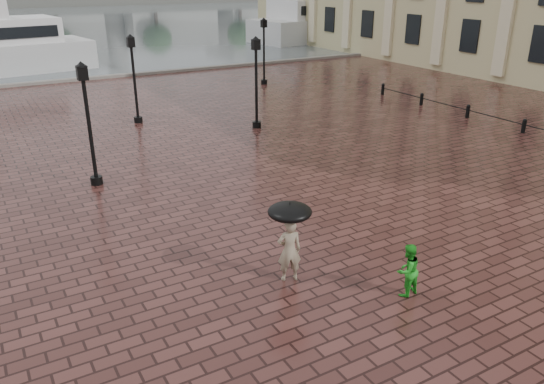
# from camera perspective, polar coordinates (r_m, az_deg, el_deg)

# --- Properties ---
(ground) EXTENTS (300.00, 300.00, 0.00)m
(ground) POSITION_cam_1_polar(r_m,az_deg,el_deg) (15.24, 13.73, -7.02)
(ground) COLOR #371C19
(ground) RESTS_ON ground
(harbour_water) EXTENTS (240.00, 240.00, 0.00)m
(harbour_water) POSITION_cam_1_polar(r_m,az_deg,el_deg) (102.08, -25.54, 16.25)
(harbour_water) COLOR #4B555B
(harbour_water) RESTS_ON ground
(quay_edge) EXTENTS (80.00, 0.60, 0.30)m
(quay_edge) POSITION_cam_1_polar(r_m,az_deg,el_deg) (43.08, -17.03, 11.68)
(quay_edge) COLOR slate
(quay_edge) RESTS_ON ground
(bollard_row) EXTENTS (0.22, 21.22, 0.73)m
(bollard_row) POSITION_cam_1_polar(r_m,az_deg,el_deg) (29.21, 25.48, 6.52)
(bollard_row) COLOR black
(bollard_row) RESTS_ON ground
(street_lamps) EXTENTS (21.44, 14.44, 4.40)m
(street_lamps) POSITION_cam_1_polar(r_m,az_deg,el_deg) (28.55, -13.59, 11.73)
(street_lamps) COLOR black
(street_lamps) RESTS_ON ground
(adult_pedestrian) EXTENTS (0.72, 0.58, 1.70)m
(adult_pedestrian) POSITION_cam_1_polar(r_m,az_deg,el_deg) (13.49, 1.87, -6.29)
(adult_pedestrian) COLOR gray
(adult_pedestrian) RESTS_ON ground
(child_pedestrian) EXTENTS (0.70, 0.57, 1.36)m
(child_pedestrian) POSITION_cam_1_polar(r_m,az_deg,el_deg) (13.38, 14.36, -8.14)
(child_pedestrian) COLOR green
(child_pedestrian) RESTS_ON ground
(ferry_far) EXTENTS (27.19, 10.15, 8.71)m
(ferry_far) POSITION_cam_1_polar(r_m,az_deg,el_deg) (69.69, 8.17, 18.33)
(ferry_far) COLOR silver
(ferry_far) RESTS_ON ground
(umbrella) EXTENTS (1.10, 1.10, 1.14)m
(umbrella) POSITION_cam_1_polar(r_m,az_deg,el_deg) (13.01, 1.92, -2.15)
(umbrella) COLOR black
(umbrella) RESTS_ON ground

